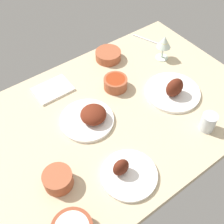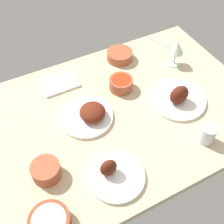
{
  "view_description": "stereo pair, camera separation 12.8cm",
  "coord_description": "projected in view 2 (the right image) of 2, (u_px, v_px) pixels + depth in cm",
  "views": [
    {
      "loc": [
        -48.61,
        -65.99,
        104.59
      ],
      "look_at": [
        0.0,
        0.0,
        6.0
      ],
      "focal_mm": 44.87,
      "sensor_mm": 36.0,
      "label": 1
    },
    {
      "loc": [
        -37.74,
        -72.76,
        104.59
      ],
      "look_at": [
        0.0,
        0.0,
        6.0
      ],
      "focal_mm": 44.87,
      "sensor_mm": 36.0,
      "label": 2
    }
  ],
  "objects": [
    {
      "name": "dining_table",
      "position": [
        112.0,
        117.0,
        1.31
      ],
      "size": [
        140.0,
        90.0,
        4.0
      ],
      "primitive_type": "cube",
      "color": "#C6B28E",
      "rests_on": "ground"
    },
    {
      "name": "bowl_pasta",
      "position": [
        120.0,
        55.0,
        1.53
      ],
      "size": [
        14.03,
        14.03,
        4.89
      ],
      "color": "#A35133",
      "rests_on": "dining_table"
    },
    {
      "name": "wine_glass",
      "position": [
        177.0,
        49.0,
        1.45
      ],
      "size": [
        7.6,
        7.6,
        14.0
      ],
      "color": "silver",
      "rests_on": "dining_table"
    },
    {
      "name": "spoon_loose",
      "position": [
        162.0,
        44.0,
        1.64
      ],
      "size": [
        7.23,
        17.01,
        0.8
      ],
      "primitive_type": "cube",
      "rotation": [
        0.0,
        0.0,
        5.08
      ],
      "color": "silver",
      "rests_on": "dining_table"
    },
    {
      "name": "plate_far_side",
      "position": [
        89.0,
        115.0,
        1.26
      ],
      "size": [
        24.61,
        24.61,
        8.04
      ],
      "color": "white",
      "rests_on": "dining_table"
    },
    {
      "name": "bowl_soup",
      "position": [
        46.0,
        170.0,
        1.08
      ],
      "size": [
        11.4,
        11.4,
        6.41
      ],
      "color": "#A35133",
      "rests_on": "dining_table"
    },
    {
      "name": "plate_near_viewer",
      "position": [
        178.0,
        98.0,
        1.33
      ],
      "size": [
        27.19,
        27.19,
        11.0
      ],
      "color": "white",
      "rests_on": "dining_table"
    },
    {
      "name": "bowl_sauce",
      "position": [
        121.0,
        83.0,
        1.38
      ],
      "size": [
        11.76,
        11.76,
        5.89
      ],
      "color": "#A35133",
      "rests_on": "dining_table"
    },
    {
      "name": "water_tumbler",
      "position": [
        207.0,
        134.0,
        1.17
      ],
      "size": [
        6.6,
        6.6,
        8.68
      ],
      "primitive_type": "cylinder",
      "color": "silver",
      "rests_on": "dining_table"
    },
    {
      "name": "plate_center_main",
      "position": [
        114.0,
        174.0,
        1.08
      ],
      "size": [
        22.44,
        22.44,
        9.32
      ],
      "color": "white",
      "rests_on": "dining_table"
    },
    {
      "name": "bowl_cream",
      "position": [
        50.0,
        222.0,
        0.96
      ],
      "size": [
        14.45,
        14.45,
        5.14
      ],
      "color": "brown",
      "rests_on": "dining_table"
    },
    {
      "name": "folded_napkin",
      "position": [
        59.0,
        83.0,
        1.42
      ],
      "size": [
        18.17,
        13.26,
        1.2
      ],
      "primitive_type": "cube",
      "rotation": [
        0.0,
        0.0,
        -0.0
      ],
      "color": "white",
      "rests_on": "dining_table"
    }
  ]
}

